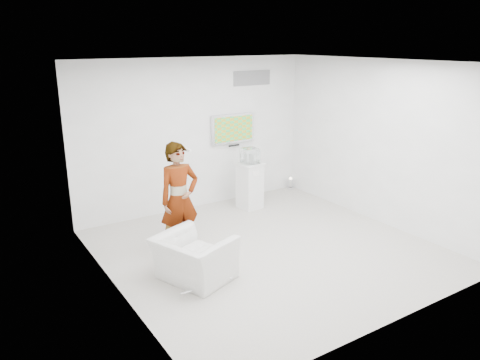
{
  "coord_description": "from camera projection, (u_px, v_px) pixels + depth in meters",
  "views": [
    {
      "loc": [
        -4.2,
        -5.67,
        3.31
      ],
      "look_at": [
        -0.16,
        0.6,
        1.07
      ],
      "focal_mm": 35.0,
      "sensor_mm": 36.0,
      "label": 1
    }
  ],
  "objects": [
    {
      "name": "logo_decal",
      "position": [
        252.0,
        78.0,
        9.67
      ],
      "size": [
        0.9,
        0.02,
        0.3
      ],
      "primitive_type": "cube",
      "color": "slate",
      "rests_on": "room"
    },
    {
      "name": "floor_uplight",
      "position": [
        291.0,
        183.0,
        10.78
      ],
      "size": [
        0.19,
        0.19,
        0.27
      ],
      "primitive_type": "cylinder",
      "rotation": [
        0.0,
        0.0,
        0.12
      ],
      "color": "white",
      "rests_on": "room"
    },
    {
      "name": "wii_remote",
      "position": [
        187.0,
        150.0,
        7.38
      ],
      "size": [
        0.08,
        0.16,
        0.04
      ],
      "primitive_type": "cube",
      "rotation": [
        0.0,
        0.0,
        0.3
      ],
      "color": "silver",
      "rests_on": "person"
    },
    {
      "name": "person",
      "position": [
        179.0,
        199.0,
        7.34
      ],
      "size": [
        0.68,
        0.47,
        1.82
      ],
      "primitive_type": "imported",
      "rotation": [
        0.0,
        0.0,
        0.04
      ],
      "color": "silver",
      "rests_on": "room"
    },
    {
      "name": "room",
      "position": [
        270.0,
        161.0,
        7.27
      ],
      "size": [
        5.01,
        5.01,
        3.0
      ],
      "color": "#A29B94",
      "rests_on": "ground"
    },
    {
      "name": "tv",
      "position": [
        233.0,
        128.0,
        9.66
      ],
      "size": [
        1.0,
        0.08,
        0.6
      ],
      "primitive_type": "cube",
      "color": "silver",
      "rests_on": "room"
    },
    {
      "name": "console",
      "position": [
        250.0,
        158.0,
        9.32
      ],
      "size": [
        0.07,
        0.15,
        0.2
      ],
      "primitive_type": "cube",
      "rotation": [
        0.0,
        0.0,
        0.16
      ],
      "color": "silver",
      "rests_on": "pedestal"
    },
    {
      "name": "vitrine",
      "position": [
        250.0,
        156.0,
        9.3
      ],
      "size": [
        0.33,
        0.33,
        0.3
      ],
      "primitive_type": "cube",
      "rotation": [
        0.0,
        0.0,
        -0.09
      ],
      "color": "silver",
      "rests_on": "pedestal"
    },
    {
      "name": "armchair",
      "position": [
        194.0,
        258.0,
        6.65
      ],
      "size": [
        1.18,
        1.25,
        0.66
      ],
      "primitive_type": "imported",
      "rotation": [
        0.0,
        0.0,
        1.92
      ],
      "color": "silver",
      "rests_on": "room"
    },
    {
      "name": "pedestal",
      "position": [
        250.0,
        186.0,
        9.48
      ],
      "size": [
        0.5,
        0.5,
        0.94
      ],
      "primitive_type": "cube",
      "rotation": [
        0.0,
        0.0,
        0.11
      ],
      "color": "silver",
      "rests_on": "room"
    }
  ]
}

